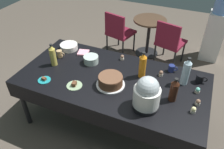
% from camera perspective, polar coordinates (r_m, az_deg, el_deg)
% --- Properties ---
extents(ground, '(9.00, 9.00, 0.00)m').
position_cam_1_polar(ground, '(3.11, 0.00, -11.73)').
color(ground, brown).
extents(potluck_table, '(2.20, 1.10, 0.75)m').
position_cam_1_polar(potluck_table, '(2.62, 0.00, -1.93)').
color(potluck_table, black).
rests_on(potluck_table, ground).
extents(frosted_layer_cake, '(0.32, 0.32, 0.12)m').
position_cam_1_polar(frosted_layer_cake, '(2.45, -0.40, -1.65)').
color(frosted_layer_cake, silver).
rests_on(frosted_layer_cake, potluck_table).
extents(slow_cooker, '(0.27, 0.27, 0.37)m').
position_cam_1_polar(slow_cooker, '(2.15, 9.00, -5.00)').
color(slow_cooker, black).
rests_on(slow_cooker, potluck_table).
extents(glass_salad_bowl, '(0.19, 0.19, 0.09)m').
position_cam_1_polar(glass_salad_bowl, '(2.83, -5.44, 3.90)').
color(glass_salad_bowl, '#B2C6BC').
rests_on(glass_salad_bowl, potluck_table).
extents(ceramic_snack_bowl, '(0.24, 0.24, 0.07)m').
position_cam_1_polar(ceramic_snack_bowl, '(3.16, -11.07, 7.09)').
color(ceramic_snack_bowl, silver).
rests_on(ceramic_snack_bowl, potluck_table).
extents(dessert_plate_sage, '(0.18, 0.18, 0.05)m').
position_cam_1_polar(dessert_plate_sage, '(2.50, -9.70, -2.69)').
color(dessert_plate_sage, '#8CA87F').
rests_on(dessert_plate_sage, potluck_table).
extents(dessert_plate_charcoal, '(0.15, 0.15, 0.05)m').
position_cam_1_polar(dessert_plate_charcoal, '(2.50, 9.72, -2.76)').
color(dessert_plate_charcoal, '#2D2D33').
rests_on(dessert_plate_charcoal, potluck_table).
extents(dessert_plate_teal, '(0.15, 0.15, 0.04)m').
position_cam_1_polar(dessert_plate_teal, '(2.66, -17.12, -1.30)').
color(dessert_plate_teal, teal).
rests_on(dessert_plate_teal, potluck_table).
extents(cupcake_cocoa, '(0.05, 0.05, 0.07)m').
position_cam_1_polar(cupcake_cocoa, '(2.31, 20.32, -8.58)').
color(cupcake_cocoa, beige).
rests_on(cupcake_cocoa, potluck_table).
extents(cupcake_lemon, '(0.05, 0.05, 0.07)m').
position_cam_1_polar(cupcake_lemon, '(2.88, 2.64, 4.44)').
color(cupcake_lemon, beige).
rests_on(cupcake_lemon, potluck_table).
extents(cupcake_rose, '(0.05, 0.05, 0.07)m').
position_cam_1_polar(cupcake_rose, '(2.54, 21.26, -3.82)').
color(cupcake_rose, beige).
rests_on(cupcake_rose, potluck_table).
extents(cupcake_berry, '(0.05, 0.05, 0.07)m').
position_cam_1_polar(cupcake_berry, '(2.40, 21.33, -6.70)').
color(cupcake_berry, beige).
rests_on(cupcake_berry, potluck_table).
extents(cupcake_vanilla, '(0.05, 0.05, 0.07)m').
position_cam_1_polar(cupcake_vanilla, '(2.66, 12.56, 0.29)').
color(cupcake_vanilla, beige).
rests_on(cupcake_vanilla, potluck_table).
extents(soda_bottle_water, '(0.09, 0.09, 0.34)m').
position_cam_1_polar(soda_bottle_water, '(2.54, 18.59, 0.65)').
color(soda_bottle_water, silver).
rests_on(soda_bottle_water, potluck_table).
extents(soda_bottle_cola, '(0.09, 0.09, 0.28)m').
position_cam_1_polar(soda_bottle_cola, '(2.31, 15.73, -3.94)').
color(soda_bottle_cola, '#33190F').
rests_on(soda_bottle_cola, potluck_table).
extents(soda_bottle_orange_juice, '(0.08, 0.08, 0.33)m').
position_cam_1_polar(soda_bottle_orange_juice, '(2.54, 7.91, 2.33)').
color(soda_bottle_orange_juice, orange).
rests_on(soda_bottle_orange_juice, potluck_table).
extents(soda_bottle_ginger_ale, '(0.08, 0.08, 0.29)m').
position_cam_1_polar(soda_bottle_ginger_ale, '(2.82, -15.06, 4.77)').
color(soda_bottle_ginger_ale, gold).
rests_on(soda_bottle_ginger_ale, potluck_table).
extents(coffee_mug_navy, '(0.11, 0.07, 0.08)m').
position_cam_1_polar(coffee_mug_navy, '(2.76, 15.17, 1.58)').
color(coffee_mug_navy, navy).
rests_on(coffee_mug_navy, potluck_table).
extents(coffee_mug_black, '(0.13, 0.09, 0.10)m').
position_cam_1_polar(coffee_mug_black, '(2.69, 21.81, -1.00)').
color(coffee_mug_black, black).
rests_on(coffee_mug_black, potluck_table).
extents(coffee_mug_tan, '(0.11, 0.07, 0.10)m').
position_cam_1_polar(coffee_mug_tan, '(3.00, -13.35, 5.23)').
color(coffee_mug_tan, tan).
rests_on(coffee_mug_tan, potluck_table).
extents(paper_napkin_stack, '(0.17, 0.17, 0.02)m').
position_cam_1_polar(paper_napkin_stack, '(3.04, -7.43, 5.62)').
color(paper_napkin_stack, pink).
rests_on(paper_napkin_stack, potluck_table).
extents(maroon_chair_left, '(0.54, 0.54, 0.85)m').
position_cam_1_polar(maroon_chair_left, '(4.19, 1.72, 11.21)').
color(maroon_chair_left, maroon).
rests_on(maroon_chair_left, ground).
extents(maroon_chair_right, '(0.54, 0.54, 0.85)m').
position_cam_1_polar(maroon_chair_right, '(3.98, 14.64, 8.44)').
color(maroon_chair_right, maroon).
rests_on(maroon_chair_right, ground).
extents(round_cafe_table, '(0.60, 0.60, 0.72)m').
position_cam_1_polar(round_cafe_table, '(4.24, 9.52, 11.15)').
color(round_cafe_table, '#473323').
rests_on(round_cafe_table, ground).
extents(water_cooler, '(0.32, 0.32, 1.24)m').
position_cam_1_polar(water_cooler, '(4.42, 25.19, 10.45)').
color(water_cooler, silver).
rests_on(water_cooler, ground).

